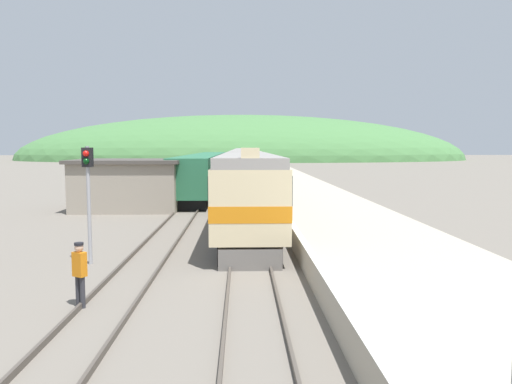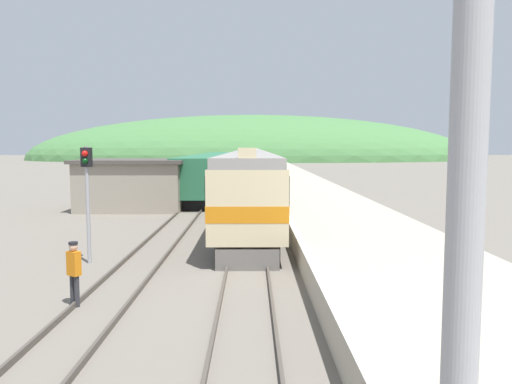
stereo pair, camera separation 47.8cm
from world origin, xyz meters
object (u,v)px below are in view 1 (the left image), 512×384
at_px(express_train_lead_car, 247,187).
at_px(carriage_fourth, 243,158).
at_px(carriage_second, 244,169).
at_px(carriage_third, 243,161).
at_px(track_worker, 80,270).
at_px(siding_train, 206,171).
at_px(signal_post_siding, 88,181).

xyz_separation_m(express_train_lead_car, carriage_fourth, (0.00, 70.11, -0.01)).
distance_m(express_train_lead_car, carriage_second, 22.48).
bearing_deg(carriage_third, track_worker, -94.48).
xyz_separation_m(carriage_third, siding_train, (-3.93, -21.97, -0.31)).
relative_size(express_train_lead_car, track_worker, 11.08).
xyz_separation_m(carriage_fourth, track_worker, (-4.68, -83.58, -1.13)).
bearing_deg(track_worker, carriage_fourth, 86.79).
relative_size(carriage_third, carriage_fourth, 1.00).
bearing_deg(carriage_third, signal_post_siding, -96.17).
distance_m(carriage_fourth, siding_train, 45.96).
relative_size(express_train_lead_car, siding_train, 0.54).
xyz_separation_m(carriage_fourth, siding_train, (-3.93, -45.79, -0.31)).
bearing_deg(carriage_second, carriage_fourth, 90.00).
relative_size(carriage_fourth, siding_train, 0.62).
height_order(siding_train, track_worker, siding_train).
distance_m(carriage_third, carriage_fourth, 23.82).
relative_size(carriage_third, track_worker, 12.83).
bearing_deg(siding_train, track_worker, -91.13).
height_order(carriage_fourth, siding_train, carriage_fourth).
bearing_deg(track_worker, carriage_second, 82.58).
distance_m(carriage_fourth, track_worker, 83.72).
relative_size(siding_train, track_worker, 20.63).
bearing_deg(siding_train, carriage_fourth, 85.09).
bearing_deg(carriage_third, express_train_lead_car, -90.00).
bearing_deg(carriage_fourth, siding_train, -94.91).
relative_size(express_train_lead_car, signal_post_siding, 4.53).
xyz_separation_m(express_train_lead_car, siding_train, (-3.93, 24.33, -0.32)).
relative_size(carriage_second, signal_post_siding, 5.25).
relative_size(carriage_fourth, signal_post_siding, 5.25).
distance_m(carriage_third, signal_post_siding, 55.06).
bearing_deg(track_worker, signal_post_siding, 103.84).
bearing_deg(signal_post_siding, carriage_second, 79.16).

